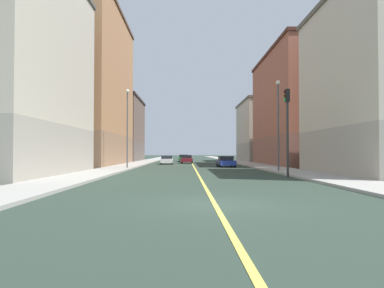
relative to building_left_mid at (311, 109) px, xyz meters
The scene contains 15 objects.
ground_plane 39.35m from the building_left_mid, 114.05° to the right, with size 400.00×400.00×0.00m, color #28372E.
sidewalk_left 17.35m from the building_left_mid, 118.98° to the left, with size 3.36×168.00×0.15m, color #9E9B93.
sidewalk_right 28.53m from the building_left_mid, 150.12° to the left, with size 3.36×168.00×0.15m, color #9E9B93.
lane_center_stripe 22.18m from the building_left_mid, 138.93° to the left, with size 0.16×154.00×0.01m, color #E5D14C.
building_left_mid is the anchor object (origin of this frame).
building_left_far 21.21m from the building_left_mid, 90.00° to the left, with size 12.14×16.21×11.48m.
building_right_midblock 31.66m from the building_left_mid, behind, with size 12.14×22.43×20.97m.
building_right_distant 38.24m from the building_left_mid, 145.48° to the left, with size 12.14×16.71×12.16m.
traffic_light_left_near 24.93m from the building_left_mid, 113.13° to the right, with size 0.40×0.32×6.12m.
street_lamp_left_near 18.73m from the building_left_mid, 117.91° to the right, with size 0.36×0.36×7.85m.
street_lamp_right_near 25.00m from the building_left_mid, 156.44° to the right, with size 0.36×0.36×8.16m.
car_green 26.04m from the building_left_mid, 132.93° to the left, with size 1.95×4.43×1.32m.
car_maroon 20.32m from the building_left_mid, 149.89° to the left, with size 1.95×4.46×1.30m.
car_white 21.39m from the building_left_mid, 164.42° to the left, with size 1.98×4.45×1.25m.
car_blue 14.65m from the building_left_mid, 157.59° to the right, with size 2.00×4.18×1.30m.
Camera 1 is at (-0.97, -12.01, 1.74)m, focal length 33.53 mm.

